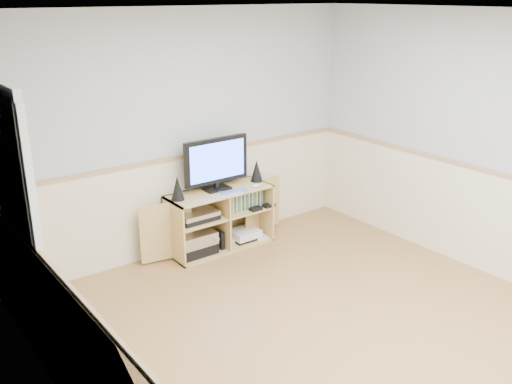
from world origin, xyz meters
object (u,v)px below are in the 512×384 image
at_px(monitor, 216,162).
at_px(keyboard, 235,192).
at_px(game_consoles, 243,235).
at_px(media_cabinet, 217,217).

bearing_deg(monitor, keyboard, -63.04).
bearing_deg(game_consoles, keyboard, -147.40).
xyz_separation_m(keyboard, game_consoles, (0.20, 0.13, -0.59)).
distance_m(media_cabinet, monitor, 0.62).
bearing_deg(keyboard, media_cabinet, 128.43).
bearing_deg(monitor, media_cabinet, 90.00).
relative_size(monitor, game_consoles, 1.67).
bearing_deg(game_consoles, monitor, 168.36).
bearing_deg(media_cabinet, keyboard, -63.56).
bearing_deg(media_cabinet, game_consoles, -12.44).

